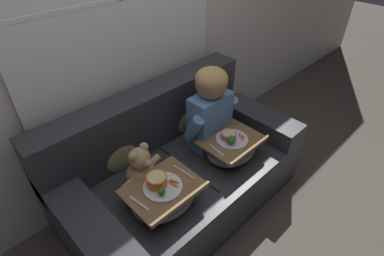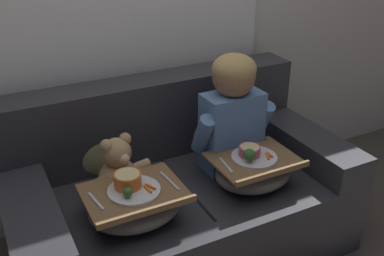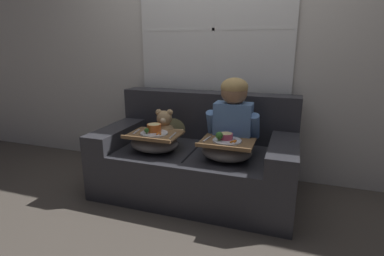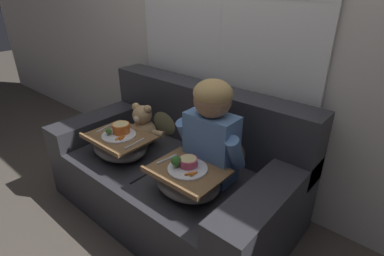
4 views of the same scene
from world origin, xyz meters
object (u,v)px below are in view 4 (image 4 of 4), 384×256
object	(u,v)px
throw_pillow_behind_child	(234,139)
throw_pillow_behind_teddy	(168,115)
child_figure	(212,127)
teddy_bear	(143,128)
lap_tray_child	(187,180)
couch	(178,169)
lap_tray_teddy	(120,145)

from	to	relation	value
throw_pillow_behind_child	throw_pillow_behind_teddy	distance (m)	0.62
child_figure	teddy_bear	world-z (taller)	child_figure
throw_pillow_behind_teddy	lap_tray_child	xyz separation A→B (m)	(0.62, -0.47, -0.07)
throw_pillow_behind_teddy	teddy_bear	bearing A→B (deg)	-89.77
couch	lap_tray_child	world-z (taller)	couch
child_figure	lap_tray_child	world-z (taller)	child_figure
throw_pillow_behind_teddy	couch	bearing A→B (deg)	-35.05
couch	lap_tray_teddy	distance (m)	0.44
throw_pillow_behind_child	child_figure	bearing A→B (deg)	-90.00
child_figure	teddy_bear	size ratio (longest dim) A/B	1.79
throw_pillow_behind_child	lap_tray_child	world-z (taller)	throw_pillow_behind_child
throw_pillow_behind_teddy	lap_tray_child	distance (m)	0.78
throw_pillow_behind_child	child_figure	world-z (taller)	child_figure
couch	lap_tray_teddy	world-z (taller)	couch
lap_tray_teddy	throw_pillow_behind_teddy	bearing A→B (deg)	89.91
couch	child_figure	size ratio (longest dim) A/B	2.72
couch	throw_pillow_behind_teddy	size ratio (longest dim) A/B	4.87
throw_pillow_behind_child	lap_tray_child	bearing A→B (deg)	-90.12
couch	child_figure	bearing A→B (deg)	-6.64
lap_tray_teddy	couch	bearing A→B (deg)	38.49
throw_pillow_behind_teddy	child_figure	distance (m)	0.70
throw_pillow_behind_child	child_figure	distance (m)	0.31
throw_pillow_behind_child	teddy_bear	size ratio (longest dim) A/B	0.99
couch	throw_pillow_behind_child	bearing A→B (deg)	35.05
teddy_bear	lap_tray_teddy	size ratio (longest dim) A/B	0.80
throw_pillow_behind_teddy	lap_tray_child	world-z (taller)	throw_pillow_behind_teddy
lap_tray_child	lap_tray_teddy	size ratio (longest dim) A/B	0.95
throw_pillow_behind_teddy	teddy_bear	world-z (taller)	throw_pillow_behind_teddy
couch	lap_tray_child	bearing A→B (deg)	-38.77
throw_pillow_behind_teddy	child_figure	world-z (taller)	child_figure
lap_tray_child	lap_tray_teddy	distance (m)	0.62
lap_tray_child	lap_tray_teddy	xyz separation A→B (m)	(-0.62, 0.00, 0.00)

